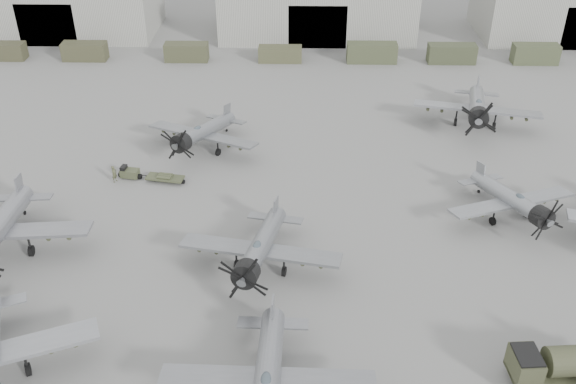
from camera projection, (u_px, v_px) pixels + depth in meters
name	position (u px, v px, depth m)	size (l,w,h in m)	color
ground	(331.00, 327.00, 44.18)	(220.00, 220.00, 0.00)	slate
hangar_left	(60.00, 2.00, 94.68)	(29.00, 14.80, 8.70)	#ACADA2
hangar_center	(317.00, 3.00, 94.02)	(29.00, 14.80, 8.70)	#ACADA2
support_truck_0	(3.00, 51.00, 86.44)	(5.89, 2.20, 2.24)	#3C3B27
support_truck_1	(85.00, 51.00, 86.21)	(5.86, 2.20, 2.37)	#3D3E28
support_truck_2	(187.00, 52.00, 85.97)	(5.79, 2.20, 2.36)	#3E402A
support_truck_3	(280.00, 54.00, 85.85)	(5.79, 2.20, 1.99)	#46472E
support_truck_4	(372.00, 53.00, 85.49)	(6.64, 2.20, 2.57)	#40462E
support_truck_5	(452.00, 54.00, 85.33)	(6.32, 2.20, 2.46)	#3A402A
support_truck_6	(535.00, 54.00, 85.11)	(6.00, 2.20, 2.55)	#41492F
aircraft_near_1	(267.00, 381.00, 37.19)	(12.85, 11.56, 5.16)	gray
aircraft_mid_1	(259.00, 249.00, 47.85)	(12.47, 11.22, 4.95)	gray
aircraft_mid_2	(515.00, 201.00, 53.70)	(11.27, 10.17, 4.54)	gray
aircraft_far_0	(201.00, 133.00, 63.95)	(11.56, 10.47, 4.72)	gray
aircraft_far_1	(478.00, 107.00, 68.35)	(13.56, 12.21, 5.39)	gray
fuel_tanker	(566.00, 363.00, 39.36)	(7.19, 3.61, 2.72)	#3C3F29
tug_trailer	(143.00, 175.00, 60.42)	(6.20, 2.22, 1.23)	#40462D
ground_crew	(114.00, 174.00, 59.84)	(0.60, 0.40, 1.66)	#464930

